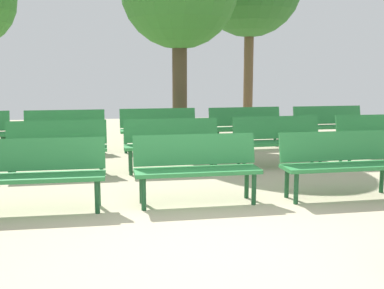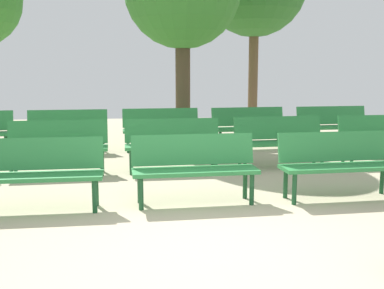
# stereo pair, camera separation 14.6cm
# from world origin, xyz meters

# --- Properties ---
(ground_plane) EXTENTS (24.20, 24.20, 0.00)m
(ground_plane) POSITION_xyz_m (0.00, 0.00, 0.00)
(ground_plane) COLOR #BCAD8E
(bench_r0_c1) EXTENTS (1.62, 0.54, 0.87)m
(bench_r0_c1) POSITION_xyz_m (-2.04, 1.48, 0.50)
(bench_r0_c1) COLOR #2D8442
(bench_r0_c1) RESTS_ON ground_plane
(bench_r0_c2) EXTENTS (1.63, 0.58, 0.87)m
(bench_r0_c2) POSITION_xyz_m (-0.10, 1.61, 0.50)
(bench_r0_c2) COLOR #2D8442
(bench_r0_c2) RESTS_ON ground_plane
(bench_r0_c3) EXTENTS (1.63, 0.59, 0.87)m
(bench_r0_c3) POSITION_xyz_m (1.84, 1.67, 0.50)
(bench_r0_c3) COLOR #2D8442
(bench_r0_c3) RESTS_ON ground_plane
(bench_r1_c1) EXTENTS (1.63, 0.58, 0.87)m
(bench_r1_c1) POSITION_xyz_m (-2.14, 3.49, 0.50)
(bench_r1_c1) COLOR #2D8442
(bench_r1_c1) RESTS_ON ground_plane
(bench_r1_c2) EXTENTS (1.62, 0.54, 0.87)m
(bench_r1_c2) POSITION_xyz_m (-0.26, 3.57, 0.50)
(bench_r1_c2) COLOR #2D8442
(bench_r1_c2) RESTS_ON ground_plane
(bench_r1_c3) EXTENTS (1.64, 0.62, 0.87)m
(bench_r1_c3) POSITION_xyz_m (1.63, 3.75, 0.50)
(bench_r1_c3) COLOR #2D8442
(bench_r1_c3) RESTS_ON ground_plane
(bench_r1_c4) EXTENTS (1.63, 0.58, 0.87)m
(bench_r1_c4) POSITION_xyz_m (3.55, 3.82, 0.50)
(bench_r1_c4) COLOR #2D8442
(bench_r1_c4) RESTS_ON ground_plane
(bench_r2_c1) EXTENTS (1.63, 0.57, 0.87)m
(bench_r2_c1) POSITION_xyz_m (-2.30, 5.48, 0.50)
(bench_r2_c1) COLOR #2D8442
(bench_r2_c1) RESTS_ON ground_plane
(bench_r2_c2) EXTENTS (1.63, 0.58, 0.87)m
(bench_r2_c2) POSITION_xyz_m (-0.39, 5.64, 0.50)
(bench_r2_c2) COLOR #2D8442
(bench_r2_c2) RESTS_ON ground_plane
(bench_r2_c3) EXTENTS (1.64, 0.63, 0.87)m
(bench_r2_c3) POSITION_xyz_m (1.51, 5.73, 0.50)
(bench_r2_c3) COLOR #2D8442
(bench_r2_c3) RESTS_ON ground_plane
(bench_r2_c4) EXTENTS (1.63, 0.59, 0.87)m
(bench_r2_c4) POSITION_xyz_m (3.43, 5.83, 0.50)
(bench_r2_c4) COLOR #2D8442
(bench_r2_c4) RESTS_ON ground_plane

